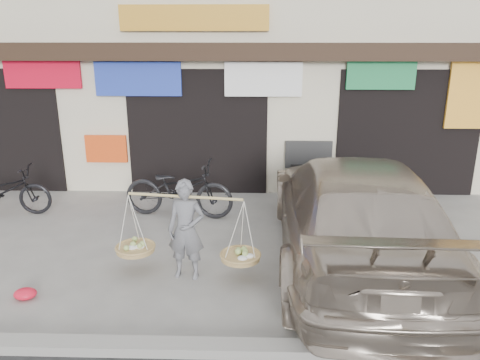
{
  "coord_description": "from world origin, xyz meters",
  "views": [
    {
      "loc": [
        1.21,
        -6.4,
        3.44
      ],
      "look_at": [
        0.99,
        0.9,
        1.11
      ],
      "focal_mm": 35.0,
      "sensor_mm": 36.0,
      "label": 1
    }
  ],
  "objects_px": {
    "bike_0": "(3,191)",
    "suv": "(354,211)",
    "bike_2": "(179,189)",
    "street_vendor": "(186,234)"
  },
  "relations": [
    {
      "from": "bike_0",
      "to": "suv",
      "type": "xyz_separation_m",
      "value": [
        6.41,
        -1.75,
        0.34
      ]
    },
    {
      "from": "suv",
      "to": "bike_0",
      "type": "bearing_deg",
      "value": -13.14
    },
    {
      "from": "bike_0",
      "to": "suv",
      "type": "relative_size",
      "value": 0.32
    },
    {
      "from": "bike_0",
      "to": "bike_2",
      "type": "xyz_separation_m",
      "value": [
        3.44,
        0.01,
        0.07
      ]
    },
    {
      "from": "street_vendor",
      "to": "bike_2",
      "type": "bearing_deg",
      "value": 109.07
    },
    {
      "from": "bike_2",
      "to": "suv",
      "type": "height_order",
      "value": "suv"
    },
    {
      "from": "bike_2",
      "to": "street_vendor",
      "type": "bearing_deg",
      "value": -160.97
    },
    {
      "from": "bike_2",
      "to": "suv",
      "type": "relative_size",
      "value": 0.37
    },
    {
      "from": "bike_0",
      "to": "bike_2",
      "type": "height_order",
      "value": "bike_2"
    },
    {
      "from": "street_vendor",
      "to": "bike_0",
      "type": "height_order",
      "value": "street_vendor"
    }
  ]
}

